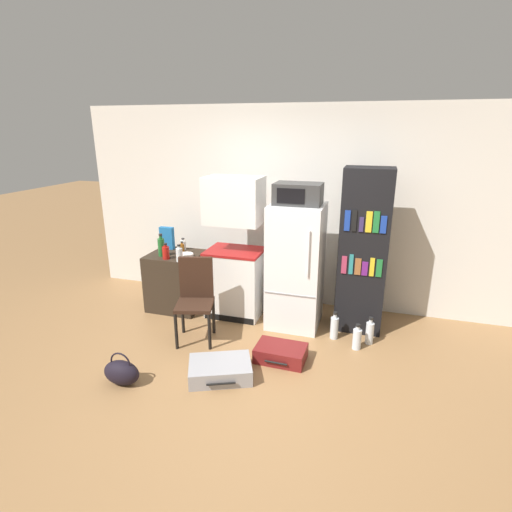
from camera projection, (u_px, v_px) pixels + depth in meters
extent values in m
plane|color=olive|center=(249.00, 379.00, 3.86)|extent=(24.00, 24.00, 0.00)
cube|color=silver|center=(310.00, 209.00, 5.22)|extent=(6.40, 0.10, 2.61)
cube|color=#2D2319|center=(177.00, 281.00, 5.32)|extent=(0.67, 0.62, 0.75)
cube|color=silver|center=(235.00, 283.00, 5.12)|extent=(0.68, 0.53, 0.83)
cube|color=maroon|center=(235.00, 251.00, 4.99)|extent=(0.69, 0.54, 0.03)
cube|color=silver|center=(234.00, 201.00, 4.79)|extent=(0.68, 0.45, 0.57)
cube|color=black|center=(229.00, 319.00, 4.99)|extent=(0.65, 0.01, 0.08)
cube|color=white|center=(296.00, 266.00, 4.76)|extent=(0.62, 0.62, 1.49)
cube|color=gray|center=(290.00, 295.00, 4.54)|extent=(0.59, 0.01, 0.01)
cylinder|color=silver|center=(309.00, 254.00, 4.32)|extent=(0.02, 0.02, 0.52)
cube|color=#333333|center=(298.00, 194.00, 4.49)|extent=(0.53, 0.35, 0.24)
cube|color=black|center=(291.00, 196.00, 4.34)|extent=(0.31, 0.01, 0.16)
cube|color=black|center=(363.00, 252.00, 4.59)|extent=(0.54, 0.39, 1.92)
cube|color=#A33351|center=(344.00, 265.00, 4.49)|extent=(0.06, 0.01, 0.21)
cube|color=teal|center=(351.00, 264.00, 4.47)|extent=(0.05, 0.01, 0.23)
cube|color=brown|center=(358.00, 267.00, 4.45)|extent=(0.07, 0.01, 0.19)
cube|color=#661E75|center=(365.00, 269.00, 4.44)|extent=(0.06, 0.01, 0.16)
cube|color=gold|center=(372.00, 267.00, 4.41)|extent=(0.05, 0.01, 0.21)
cube|color=#1E7033|center=(379.00, 268.00, 4.39)|extent=(0.06, 0.01, 0.20)
cube|color=#193899|center=(347.00, 221.00, 4.34)|extent=(0.06, 0.01, 0.23)
cube|color=black|center=(354.00, 221.00, 4.31)|extent=(0.05, 0.01, 0.23)
cube|color=#332856|center=(361.00, 225.00, 4.30)|extent=(0.05, 0.01, 0.16)
cube|color=gold|center=(369.00, 222.00, 4.27)|extent=(0.07, 0.01, 0.23)
cube|color=#1E7033|center=(376.00, 222.00, 4.25)|extent=(0.06, 0.01, 0.23)
cube|color=#193899|center=(384.00, 225.00, 4.24)|extent=(0.06, 0.01, 0.19)
cylinder|color=#1E6028|center=(161.00, 247.00, 5.09)|extent=(0.08, 0.08, 0.23)
cylinder|color=#1E6028|center=(161.00, 237.00, 5.05)|extent=(0.04, 0.04, 0.04)
cylinder|color=black|center=(160.00, 235.00, 5.04)|extent=(0.04, 0.04, 0.02)
cylinder|color=silver|center=(179.00, 255.00, 4.89)|extent=(0.08, 0.08, 0.17)
cylinder|color=silver|center=(179.00, 247.00, 4.86)|extent=(0.04, 0.04, 0.03)
cylinder|color=black|center=(179.00, 245.00, 4.86)|extent=(0.04, 0.04, 0.02)
cylinder|color=#AD1914|center=(166.00, 253.00, 4.99)|extent=(0.09, 0.09, 0.16)
cylinder|color=#AD1914|center=(165.00, 246.00, 4.96)|extent=(0.04, 0.04, 0.03)
cylinder|color=black|center=(165.00, 244.00, 4.95)|extent=(0.05, 0.05, 0.02)
cylinder|color=brown|center=(182.00, 249.00, 5.19)|extent=(0.06, 0.06, 0.13)
cylinder|color=brown|center=(182.00, 243.00, 5.17)|extent=(0.03, 0.03, 0.02)
cylinder|color=black|center=(182.00, 242.00, 5.16)|extent=(0.03, 0.03, 0.01)
cylinder|color=white|center=(183.00, 245.00, 5.37)|extent=(0.08, 0.08, 0.12)
cylinder|color=white|center=(183.00, 240.00, 5.35)|extent=(0.03, 0.03, 0.02)
cylinder|color=black|center=(183.00, 239.00, 5.34)|extent=(0.04, 0.04, 0.01)
cylinder|color=silver|center=(186.00, 255.00, 5.06)|extent=(0.18, 0.18, 0.05)
cube|color=#1E66A8|center=(167.00, 238.00, 5.38)|extent=(0.19, 0.07, 0.30)
cylinder|color=black|center=(176.00, 331.00, 4.34)|extent=(0.04, 0.04, 0.42)
cylinder|color=black|center=(210.00, 332.00, 4.33)|extent=(0.04, 0.04, 0.42)
cylinder|color=black|center=(183.00, 316.00, 4.68)|extent=(0.04, 0.04, 0.42)
cylinder|color=black|center=(214.00, 316.00, 4.68)|extent=(0.04, 0.04, 0.42)
cube|color=#331E14|center=(195.00, 305.00, 4.44)|extent=(0.49, 0.49, 0.04)
cube|color=#331E14|center=(196.00, 277.00, 4.53)|extent=(0.38, 0.15, 0.48)
cube|color=#99999E|center=(220.00, 370.00, 3.88)|extent=(0.71, 0.62, 0.16)
cylinder|color=black|center=(221.00, 384.00, 3.67)|extent=(0.25, 0.13, 0.02)
cube|color=maroon|center=(281.00, 353.00, 4.17)|extent=(0.53, 0.35, 0.16)
cylinder|color=black|center=(276.00, 363.00, 3.99)|extent=(0.23, 0.03, 0.02)
ellipsoid|color=black|center=(122.00, 373.00, 3.76)|extent=(0.36, 0.20, 0.24)
torus|color=black|center=(120.00, 363.00, 3.73)|extent=(0.21, 0.02, 0.21)
cylinder|color=silver|center=(370.00, 333.00, 4.47)|extent=(0.09, 0.09, 0.25)
cylinder|color=silver|center=(371.00, 321.00, 4.42)|extent=(0.04, 0.04, 0.05)
cylinder|color=black|center=(371.00, 318.00, 4.41)|extent=(0.05, 0.05, 0.03)
cylinder|color=silver|center=(334.00, 328.00, 4.58)|extent=(0.09, 0.09, 0.26)
cylinder|color=silver|center=(335.00, 316.00, 4.54)|extent=(0.04, 0.04, 0.05)
cylinder|color=black|center=(335.00, 313.00, 4.52)|extent=(0.05, 0.05, 0.03)
cylinder|color=silver|center=(357.00, 339.00, 4.37)|extent=(0.09, 0.09, 0.23)
cylinder|color=silver|center=(358.00, 328.00, 4.32)|extent=(0.04, 0.04, 0.04)
cylinder|color=black|center=(358.00, 325.00, 4.31)|extent=(0.05, 0.05, 0.02)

